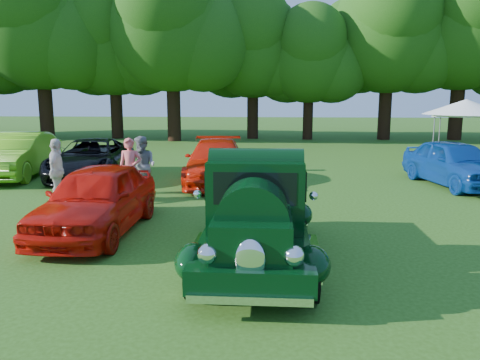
# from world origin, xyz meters

# --- Properties ---
(ground) EXTENTS (120.00, 120.00, 0.00)m
(ground) POSITION_xyz_m (0.00, 0.00, 0.00)
(ground) COLOR #2D5413
(ground) RESTS_ON ground
(hero_pickup) EXTENTS (2.36, 5.06, 1.98)m
(hero_pickup) POSITION_xyz_m (1.61, -0.39, 0.86)
(hero_pickup) COLOR black
(hero_pickup) RESTS_ON ground
(red_convertible) EXTENTS (1.86, 4.56, 1.55)m
(red_convertible) POSITION_xyz_m (-2.07, 1.29, 0.78)
(red_convertible) COLOR red
(red_convertible) RESTS_ON ground
(back_car_lime) EXTENTS (2.48, 5.32, 1.69)m
(back_car_lime) POSITION_xyz_m (-7.81, 8.25, 0.84)
(back_car_lime) COLOR #67C119
(back_car_lime) RESTS_ON ground
(back_car_black) EXTENTS (3.05, 5.55, 1.47)m
(back_car_black) POSITION_xyz_m (-4.90, 8.16, 0.74)
(back_car_black) COLOR black
(back_car_black) RESTS_ON ground
(back_car_orange) EXTENTS (2.57, 5.39, 1.52)m
(back_car_orange) POSITION_xyz_m (-0.11, 7.60, 0.76)
(back_car_orange) COLOR red
(back_car_orange) RESTS_ON ground
(back_car_blue) EXTENTS (2.76, 4.93, 1.58)m
(back_car_blue) POSITION_xyz_m (8.16, 7.64, 0.79)
(back_car_blue) COLOR navy
(back_car_blue) RESTS_ON ground
(spectator_pink) EXTENTS (0.73, 0.54, 1.86)m
(spectator_pink) POSITION_xyz_m (-2.33, 4.66, 0.93)
(spectator_pink) COLOR #E96260
(spectator_pink) RESTS_ON ground
(spectator_grey) EXTENTS (1.08, 0.97, 1.85)m
(spectator_grey) POSITION_xyz_m (-2.16, 5.41, 0.92)
(spectator_grey) COLOR gray
(spectator_grey) RESTS_ON ground
(spectator_white) EXTENTS (0.67, 1.17, 1.87)m
(spectator_white) POSITION_xyz_m (-4.29, 4.06, 0.94)
(spectator_white) COLOR silver
(spectator_white) RESTS_ON ground
(canopy_tent) EXTENTS (5.17, 5.17, 2.92)m
(canopy_tent) POSITION_xyz_m (10.95, 14.15, 2.53)
(canopy_tent) COLOR white
(canopy_tent) RESTS_ON ground
(tree_line) EXTENTS (63.60, 10.74, 12.13)m
(tree_line) POSITION_xyz_m (-1.82, 24.35, 7.03)
(tree_line) COLOR black
(tree_line) RESTS_ON ground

